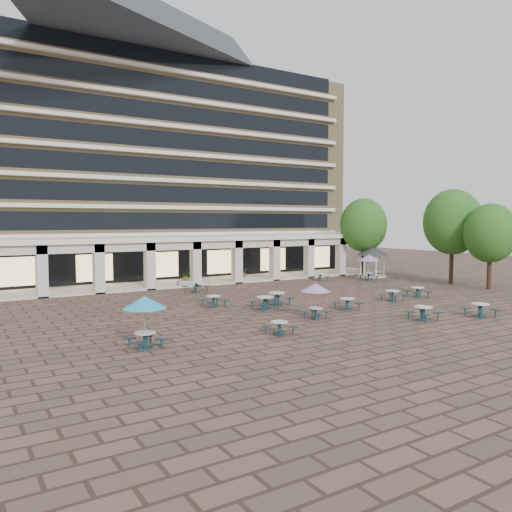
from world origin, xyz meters
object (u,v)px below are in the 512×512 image
Objects in this scene: picnic_table_1 at (347,303)px; planter_left at (186,280)px; picnic_table_0 at (279,327)px; picnic_table_2 at (423,312)px; gazebo at (372,254)px; planter_right at (244,276)px.

planter_left reaches higher than picnic_table_1.
picnic_table_1 reaches higher than picnic_table_0.
picnic_table_1 is (7.88, 3.65, 0.03)m from picnic_table_0.
gazebo is (14.02, 18.17, 1.87)m from picnic_table_2.
picnic_table_1 is 0.89× the size of picnic_table_2.
gazebo is at bearing -9.23° from planter_left.
gazebo is 2.23× the size of planter_left.
picnic_table_1 is 1.10× the size of planter_left.
picnic_table_1 is 20.37m from gazebo.
picnic_table_2 is 0.55× the size of gazebo.
gazebo is (15.41, 13.19, 1.91)m from picnic_table_1.
planter_right is (-13.67, 3.19, -1.79)m from gazebo.
picnic_table_0 is 1.14× the size of planter_right.
gazebo reaches higher than picnic_table_1.
gazebo reaches higher than planter_left.
picnic_table_2 is at bearing -127.65° from gazebo.
planter_right is at bearing 85.96° from picnic_table_2.
picnic_table_0 is 8.69m from picnic_table_1.
picnic_table_0 is 22.22m from planter_right.
picnic_table_2 is (1.39, -4.99, 0.04)m from picnic_table_1.
gazebo is 2.23× the size of planter_right.
planter_right is (9.63, 20.03, 0.15)m from picnic_table_0.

